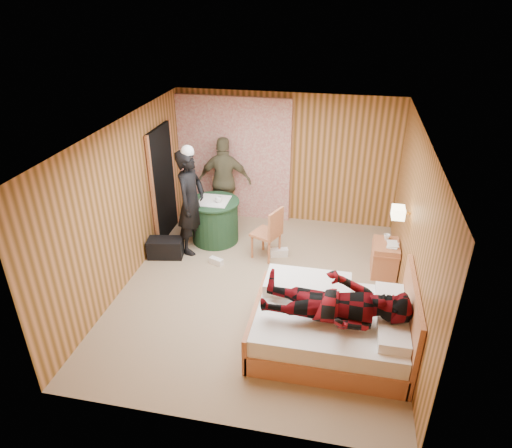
% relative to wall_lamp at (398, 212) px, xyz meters
% --- Properties ---
extents(floor, '(4.20, 5.00, 0.01)m').
position_rel_wall_lamp_xyz_m(floor, '(-1.92, -0.45, -1.30)').
color(floor, tan).
rests_on(floor, ground).
extents(ceiling, '(4.20, 5.00, 0.01)m').
position_rel_wall_lamp_xyz_m(ceiling, '(-1.92, -0.45, 1.20)').
color(ceiling, white).
rests_on(ceiling, wall_back).
extents(wall_back, '(4.20, 0.02, 2.50)m').
position_rel_wall_lamp_xyz_m(wall_back, '(-1.92, 2.05, -0.05)').
color(wall_back, '#C27E4A').
rests_on(wall_back, floor).
extents(wall_left, '(0.02, 5.00, 2.50)m').
position_rel_wall_lamp_xyz_m(wall_left, '(-4.02, -0.45, -0.05)').
color(wall_left, '#C27E4A').
rests_on(wall_left, floor).
extents(wall_right, '(0.02, 5.00, 2.50)m').
position_rel_wall_lamp_xyz_m(wall_right, '(0.18, -0.45, -0.05)').
color(wall_right, '#C27E4A').
rests_on(wall_right, floor).
extents(curtain, '(2.20, 0.08, 2.40)m').
position_rel_wall_lamp_xyz_m(curtain, '(-2.92, 1.98, -0.10)').
color(curtain, silver).
rests_on(curtain, floor).
extents(doorway, '(0.06, 0.90, 2.05)m').
position_rel_wall_lamp_xyz_m(doorway, '(-3.98, 0.95, -0.28)').
color(doorway, black).
rests_on(doorway, floor).
extents(wall_lamp, '(0.26, 0.24, 0.16)m').
position_rel_wall_lamp_xyz_m(wall_lamp, '(0.00, 0.00, 0.00)').
color(wall_lamp, gold).
rests_on(wall_lamp, wall_right).
extents(bed, '(1.97, 1.52, 1.05)m').
position_rel_wall_lamp_xyz_m(bed, '(-0.80, -1.45, -1.00)').
color(bed, '#E4925D').
rests_on(bed, floor).
extents(nightstand, '(0.42, 0.57, 0.55)m').
position_rel_wall_lamp_xyz_m(nightstand, '(-0.04, 0.40, -1.02)').
color(nightstand, '#E4925D').
rests_on(nightstand, floor).
extents(round_table, '(0.90, 0.90, 0.80)m').
position_rel_wall_lamp_xyz_m(round_table, '(-3.03, 0.90, -0.90)').
color(round_table, '#1F4328').
rests_on(round_table, floor).
extents(chair_far, '(0.51, 0.51, 0.93)m').
position_rel_wall_lamp_xyz_m(chair_far, '(-3.05, 1.61, -0.76)').
color(chair_far, '#E4925D').
rests_on(chair_far, floor).
extents(chair_near, '(0.55, 0.55, 0.94)m').
position_rel_wall_lamp_xyz_m(chair_near, '(-1.94, 0.48, -0.76)').
color(chair_near, '#E4925D').
rests_on(chair_near, floor).
extents(duffel_bag, '(0.64, 0.42, 0.33)m').
position_rel_wall_lamp_xyz_m(duffel_bag, '(-3.71, 0.17, -1.13)').
color(duffel_bag, black).
rests_on(duffel_bag, floor).
extents(sneaker_left, '(0.26, 0.18, 0.11)m').
position_rel_wall_lamp_xyz_m(sneaker_left, '(-2.79, 0.11, -1.25)').
color(sneaker_left, white).
rests_on(sneaker_left, floor).
extents(sneaker_right, '(0.33, 0.21, 0.14)m').
position_rel_wall_lamp_xyz_m(sneaker_right, '(-1.79, 0.58, -1.23)').
color(sneaker_right, white).
rests_on(sneaker_right, floor).
extents(woman_standing, '(0.53, 0.73, 1.85)m').
position_rel_wall_lamp_xyz_m(woman_standing, '(-3.31, 0.49, -0.38)').
color(woman_standing, black).
rests_on(woman_standing, floor).
extents(man_at_table, '(1.04, 0.50, 1.72)m').
position_rel_wall_lamp_xyz_m(man_at_table, '(-3.03, 1.66, -0.44)').
color(man_at_table, brown).
rests_on(man_at_table, floor).
extents(man_on_bed, '(0.86, 0.67, 1.77)m').
position_rel_wall_lamp_xyz_m(man_on_bed, '(-0.77, -1.68, -0.35)').
color(man_on_bed, '#670910').
rests_on(man_on_bed, bed).
extents(book_lower, '(0.21, 0.25, 0.02)m').
position_rel_wall_lamp_xyz_m(book_lower, '(-0.04, 0.35, -0.74)').
color(book_lower, white).
rests_on(book_lower, nightstand).
extents(book_upper, '(0.18, 0.24, 0.02)m').
position_rel_wall_lamp_xyz_m(book_upper, '(-0.04, 0.35, -0.72)').
color(book_upper, white).
rests_on(book_upper, nightstand).
extents(cup_nightstand, '(0.12, 0.12, 0.09)m').
position_rel_wall_lamp_xyz_m(cup_nightstand, '(-0.04, 0.53, -0.70)').
color(cup_nightstand, white).
rests_on(cup_nightstand, nightstand).
extents(cup_table, '(0.16, 0.16, 0.10)m').
position_rel_wall_lamp_xyz_m(cup_table, '(-2.93, 0.85, -0.45)').
color(cup_table, white).
rests_on(cup_table, round_table).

